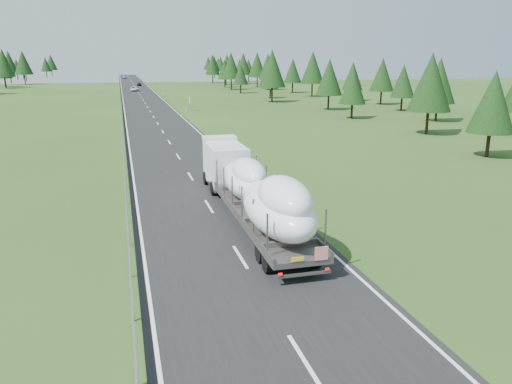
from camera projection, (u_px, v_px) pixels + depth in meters
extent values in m
plane|color=#274416|center=(304.00, 360.00, 16.25)|extent=(400.00, 400.00, 0.00)
cube|color=black|center=(145.00, 103.00, 109.50)|extent=(10.00, 400.00, 0.02)
cube|color=slate|center=(120.00, 101.00, 108.02)|extent=(0.08, 400.00, 0.32)
cylinder|color=slate|center=(137.00, 378.00, 14.85)|extent=(0.10, 0.10, 0.60)
cube|color=silver|center=(256.00, 160.00, 45.73)|extent=(0.12, 0.07, 1.00)
cube|color=black|center=(256.00, 156.00, 45.65)|extent=(0.13, 0.08, 0.12)
cube|color=silver|center=(186.00, 108.00, 92.36)|extent=(0.12, 0.07, 1.00)
cube|color=black|center=(186.00, 107.00, 92.27)|extent=(0.13, 0.08, 0.12)
cube|color=silver|center=(163.00, 92.00, 138.98)|extent=(0.12, 0.07, 1.00)
cube|color=black|center=(163.00, 90.00, 138.90)|extent=(0.13, 0.08, 0.12)
cube|color=silver|center=(152.00, 83.00, 185.61)|extent=(0.12, 0.07, 1.00)
cube|color=black|center=(152.00, 82.00, 185.53)|extent=(0.13, 0.08, 0.12)
cube|color=silver|center=(145.00, 78.00, 232.23)|extent=(0.12, 0.07, 1.00)
cube|color=black|center=(145.00, 77.00, 232.15)|extent=(0.13, 0.08, 0.12)
cube|color=silver|center=(140.00, 75.00, 278.86)|extent=(0.12, 0.07, 1.00)
cube|color=black|center=(140.00, 74.00, 278.78)|extent=(0.13, 0.08, 0.12)
cube|color=silver|center=(137.00, 72.00, 325.49)|extent=(0.12, 0.07, 1.00)
cube|color=black|center=(137.00, 72.00, 325.40)|extent=(0.13, 0.08, 0.12)
cylinder|color=slate|center=(190.00, 106.00, 92.40)|extent=(0.08, 0.08, 2.00)
cube|color=silver|center=(190.00, 100.00, 92.14)|extent=(0.05, 0.90, 1.20)
cylinder|color=black|center=(436.00, 111.00, 77.17)|extent=(0.36, 0.36, 3.30)
cone|color=black|center=(439.00, 80.00, 75.98)|extent=(5.13, 5.13, 6.87)
cylinder|color=black|center=(401.00, 103.00, 92.65)|extent=(0.36, 0.36, 2.88)
cone|color=black|center=(403.00, 81.00, 91.61)|extent=(4.48, 4.48, 6.01)
cylinder|color=black|center=(381.00, 97.00, 105.46)|extent=(0.36, 0.36, 3.28)
cone|color=black|center=(382.00, 75.00, 104.28)|extent=(5.10, 5.10, 6.83)
cylinder|color=black|center=(352.00, 94.00, 114.21)|extent=(0.36, 0.36, 3.00)
cone|color=black|center=(353.00, 76.00, 113.13)|extent=(4.66, 4.66, 6.25)
cylinder|color=black|center=(312.00, 89.00, 127.30)|extent=(0.36, 0.36, 3.85)
cone|color=black|center=(313.00, 67.00, 125.91)|extent=(6.00, 6.00, 8.03)
cylinder|color=black|center=(292.00, 87.00, 141.49)|extent=(0.36, 0.36, 3.24)
cone|color=black|center=(293.00, 71.00, 140.33)|extent=(5.04, 5.04, 6.75)
cylinder|color=black|center=(268.00, 84.00, 154.71)|extent=(0.36, 0.36, 3.74)
cone|color=black|center=(268.00, 66.00, 153.36)|extent=(5.81, 5.81, 7.78)
cylinder|color=black|center=(257.00, 81.00, 168.39)|extent=(0.36, 0.36, 3.92)
cone|color=black|center=(257.00, 65.00, 166.98)|extent=(6.10, 6.10, 8.17)
cylinder|color=black|center=(269.00, 80.00, 184.92)|extent=(0.36, 0.36, 3.41)
cone|color=black|center=(270.00, 67.00, 183.69)|extent=(5.31, 5.31, 7.11)
cylinder|color=black|center=(243.00, 78.00, 191.12)|extent=(0.36, 0.36, 3.95)
cone|color=black|center=(243.00, 64.00, 189.69)|extent=(6.14, 6.14, 8.23)
cylinder|color=black|center=(249.00, 78.00, 208.60)|extent=(0.36, 0.36, 3.15)
cone|color=black|center=(249.00, 67.00, 207.46)|extent=(4.91, 4.91, 6.57)
cylinder|color=black|center=(240.00, 77.00, 219.35)|extent=(0.36, 0.36, 3.15)
cone|color=black|center=(239.00, 67.00, 218.22)|extent=(4.90, 4.90, 6.56)
cylinder|color=black|center=(227.00, 75.00, 235.30)|extent=(0.36, 0.36, 3.90)
cone|color=black|center=(227.00, 63.00, 233.89)|extent=(6.07, 6.07, 8.13)
cylinder|color=black|center=(214.00, 74.00, 245.17)|extent=(0.36, 0.36, 3.76)
cone|color=black|center=(214.00, 63.00, 243.82)|extent=(5.84, 5.84, 7.83)
cylinder|color=black|center=(221.00, 73.00, 259.78)|extent=(0.36, 0.36, 3.59)
cone|color=black|center=(221.00, 64.00, 258.48)|extent=(5.59, 5.59, 7.49)
cylinder|color=black|center=(218.00, 73.00, 275.32)|extent=(0.36, 0.36, 3.32)
cone|color=black|center=(218.00, 64.00, 274.12)|extent=(5.16, 5.16, 6.91)
cylinder|color=black|center=(208.00, 72.00, 284.56)|extent=(0.36, 0.36, 3.60)
cone|color=black|center=(208.00, 63.00, 283.27)|extent=(5.60, 5.60, 7.50)
cylinder|color=black|center=(488.00, 143.00, 49.26)|extent=(0.36, 0.36, 2.89)
cone|color=black|center=(493.00, 102.00, 48.22)|extent=(4.49, 4.49, 6.01)
cylinder|color=black|center=(427.00, 121.00, 64.06)|extent=(0.36, 0.36, 3.50)
cone|color=black|center=(431.00, 82.00, 62.79)|extent=(5.44, 5.44, 7.29)
cylinder|color=black|center=(352.00, 110.00, 80.95)|extent=(0.36, 0.36, 2.77)
cone|color=black|center=(353.00, 86.00, 79.95)|extent=(4.30, 4.30, 5.76)
cylinder|color=black|center=(328.00, 101.00, 94.73)|extent=(0.36, 0.36, 3.23)
cone|color=black|center=(329.00, 77.00, 93.56)|extent=(5.03, 5.03, 6.73)
cylinder|color=black|center=(272.00, 93.00, 111.14)|extent=(0.36, 0.36, 3.89)
cone|color=black|center=(272.00, 68.00, 109.73)|extent=(6.05, 6.05, 8.10)
cylinder|color=black|center=(270.00, 92.00, 122.85)|extent=(0.36, 0.36, 2.68)
cone|color=black|center=(270.00, 77.00, 121.88)|extent=(4.18, 4.18, 5.59)
cylinder|color=black|center=(241.00, 88.00, 139.63)|extent=(0.36, 0.36, 2.79)
cone|color=black|center=(241.00, 74.00, 138.62)|extent=(4.34, 4.34, 5.82)
cylinder|color=black|center=(231.00, 83.00, 155.10)|extent=(0.36, 0.36, 3.88)
cone|color=black|center=(231.00, 65.00, 153.70)|extent=(6.04, 6.04, 8.09)
cylinder|color=black|center=(225.00, 83.00, 168.01)|extent=(0.36, 0.36, 3.12)
cone|color=black|center=(225.00, 69.00, 166.89)|extent=(4.85, 4.85, 6.49)
cylinder|color=black|center=(226.00, 81.00, 182.75)|extent=(0.36, 0.36, 3.02)
cone|color=black|center=(226.00, 69.00, 181.66)|extent=(4.70, 4.70, 6.30)
cylinder|color=black|center=(213.00, 78.00, 196.60)|extent=(0.36, 0.36, 3.73)
cone|color=black|center=(212.00, 65.00, 195.25)|extent=(5.81, 5.81, 7.78)
cylinder|color=black|center=(5.00, 82.00, 162.28)|extent=(0.36, 0.36, 4.28)
cone|color=black|center=(3.00, 63.00, 160.74)|extent=(6.66, 6.66, 8.92)
cylinder|color=black|center=(5.00, 82.00, 170.15)|extent=(0.36, 0.36, 3.37)
cone|color=black|center=(3.00, 68.00, 168.94)|extent=(5.24, 5.24, 7.02)
cylinder|color=black|center=(25.00, 79.00, 186.73)|extent=(0.36, 0.36, 4.23)
cone|color=black|center=(23.00, 62.00, 185.20)|extent=(6.58, 6.58, 8.81)
cylinder|color=black|center=(11.00, 78.00, 196.00)|extent=(0.36, 0.36, 4.24)
cone|color=black|center=(9.00, 62.00, 194.47)|extent=(6.59, 6.59, 8.83)
cylinder|color=black|center=(26.00, 77.00, 213.25)|extent=(0.36, 0.36, 3.77)
cone|color=black|center=(25.00, 64.00, 211.89)|extent=(5.86, 5.86, 7.85)
cylinder|color=black|center=(18.00, 77.00, 222.86)|extent=(0.36, 0.36, 3.15)
cone|color=black|center=(16.00, 66.00, 221.72)|extent=(4.90, 4.90, 6.56)
cylinder|color=black|center=(23.00, 75.00, 235.88)|extent=(0.36, 0.36, 3.84)
cone|color=black|center=(22.00, 63.00, 234.50)|extent=(5.97, 5.97, 8.00)
cylinder|color=black|center=(47.00, 74.00, 253.06)|extent=(0.36, 0.36, 3.44)
cone|color=black|center=(46.00, 64.00, 251.82)|extent=(5.35, 5.35, 7.17)
cylinder|color=black|center=(52.00, 73.00, 263.52)|extent=(0.36, 0.36, 3.97)
cone|color=black|center=(51.00, 62.00, 262.09)|extent=(6.18, 6.18, 8.27)
cube|color=white|center=(225.00, 164.00, 36.93)|extent=(2.60, 5.14, 2.87)
cube|color=black|center=(219.00, 151.00, 39.23)|extent=(2.35, 0.10, 1.43)
cube|color=white|center=(219.00, 138.00, 38.62)|extent=(2.57, 1.25, 0.31)
cube|color=#5F5C5A|center=(229.00, 185.00, 36.34)|extent=(2.58, 3.09, 0.26)
cylinder|color=black|center=(206.00, 178.00, 38.73)|extent=(0.37, 1.03, 1.02)
cylinder|color=black|center=(236.00, 176.00, 39.32)|extent=(0.37, 1.03, 1.02)
cylinder|color=black|center=(214.00, 188.00, 35.67)|extent=(0.37, 1.03, 1.02)
cylinder|color=black|center=(246.00, 186.00, 36.26)|extent=(0.37, 1.03, 1.02)
cube|color=#5F5C5A|center=(261.00, 215.00, 28.12)|extent=(2.87, 14.35, 0.27)
cube|color=#5F5C5A|center=(237.00, 213.00, 27.72)|extent=(0.17, 14.33, 0.25)
cube|color=#5F5C5A|center=(284.00, 209.00, 28.40)|extent=(0.17, 14.33, 0.25)
cube|color=#5F5C5A|center=(268.00, 235.00, 21.77)|extent=(0.07, 0.07, 1.94)
cube|color=#5F5C5A|center=(326.00, 230.00, 22.45)|extent=(0.07, 0.07, 1.94)
cube|color=#5F5C5A|center=(254.00, 218.00, 24.06)|extent=(0.07, 0.07, 1.94)
cube|color=#5F5C5A|center=(307.00, 214.00, 24.74)|extent=(0.07, 0.07, 1.94)
cube|color=#5F5C5A|center=(242.00, 204.00, 26.35)|extent=(0.07, 0.07, 1.94)
cube|color=#5F5C5A|center=(291.00, 201.00, 27.03)|extent=(0.07, 0.07, 1.94)
cube|color=#5F5C5A|center=(232.00, 193.00, 28.64)|extent=(0.07, 0.07, 1.94)
cube|color=#5F5C5A|center=(277.00, 189.00, 29.32)|extent=(0.07, 0.07, 1.94)
cube|color=#5F5C5A|center=(224.00, 183.00, 30.93)|extent=(0.07, 0.07, 1.94)
cube|color=#5F5C5A|center=(266.00, 180.00, 31.61)|extent=(0.07, 0.07, 1.94)
cube|color=#5F5C5A|center=(216.00, 174.00, 33.22)|extent=(0.07, 0.07, 1.94)
cube|color=#5F5C5A|center=(256.00, 172.00, 33.91)|extent=(0.07, 0.07, 1.94)
cylinder|color=black|center=(269.00, 262.00, 22.80)|extent=(0.42, 1.03, 1.02)
cylinder|color=black|center=(315.00, 257.00, 23.36)|extent=(0.42, 1.03, 1.02)
cylinder|color=black|center=(262.00, 252.00, 23.94)|extent=(0.42, 1.03, 1.02)
cylinder|color=black|center=(306.00, 248.00, 24.51)|extent=(0.42, 1.03, 1.02)
cube|color=#5F5C5A|center=(305.00, 274.00, 21.61)|extent=(2.56, 0.14, 0.12)
cube|color=red|center=(322.00, 253.00, 21.50)|extent=(0.61, 0.05, 0.61)
cube|color=yellow|center=(299.00, 259.00, 21.27)|extent=(0.56, 0.05, 0.18)
cube|color=red|center=(282.00, 274.00, 21.24)|extent=(0.18, 0.06, 0.10)
cube|color=red|center=(328.00, 269.00, 21.78)|extent=(0.18, 0.06, 0.10)
ellipsoid|color=white|center=(278.00, 209.00, 24.72)|extent=(3.10, 7.59, 2.42)
ellipsoid|color=white|center=(285.00, 197.00, 23.62)|extent=(2.35, 4.81, 1.94)
ellipsoid|color=white|center=(245.00, 180.00, 31.26)|extent=(2.55, 7.06, 2.05)
ellipsoid|color=white|center=(248.00, 172.00, 30.25)|extent=(1.93, 4.47, 1.64)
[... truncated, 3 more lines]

